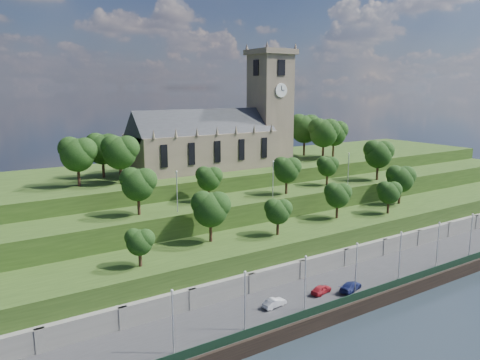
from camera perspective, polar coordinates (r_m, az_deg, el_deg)
ground at (r=75.55m, az=16.24°, el=-14.79°), size 320.00×320.00×0.00m
promenade at (r=78.75m, az=12.91°, el=-12.72°), size 160.00×12.00×2.00m
quay_wall at (r=75.06m, az=16.32°, el=-14.05°), size 160.00×0.50×2.20m
fence at (r=74.82m, az=16.00°, el=-12.85°), size 160.00×0.10×1.20m
retaining_wall at (r=82.07m, az=9.92°, el=-10.46°), size 160.00×2.10×5.00m
embankment_lower at (r=85.74m, az=7.19°, el=-8.35°), size 160.00×12.00×8.00m
embankment_upper at (r=93.35m, az=2.85°, el=-5.35°), size 160.00×10.00×12.00m
hilltop at (r=110.09m, az=-3.56°, el=-1.99°), size 160.00×32.00×15.00m
church at (r=104.62m, az=-2.19°, el=5.68°), size 38.60×12.35×27.60m
trees_lower at (r=86.68m, az=9.37°, el=-1.95°), size 65.32×8.99×8.39m
trees_upper at (r=93.32m, az=6.18°, el=1.74°), size 62.61×8.22×9.07m
trees_hilltop at (r=106.65m, az=0.78°, el=5.32°), size 71.62×16.71×10.92m
lamp_posts_promenade at (r=73.07m, az=13.98°, el=-9.93°), size 60.36×0.36×8.01m
lamp_posts_upper at (r=88.63m, az=4.05°, el=0.49°), size 40.36×0.36×7.09m
car_left at (r=73.46m, az=9.88°, el=-12.99°), size 4.01×2.27×1.29m
car_middle at (r=68.61m, az=4.21°, el=-14.68°), size 3.90×1.76×1.24m
car_right at (r=75.23m, az=13.31°, el=-12.51°), size 5.05×3.24×1.36m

